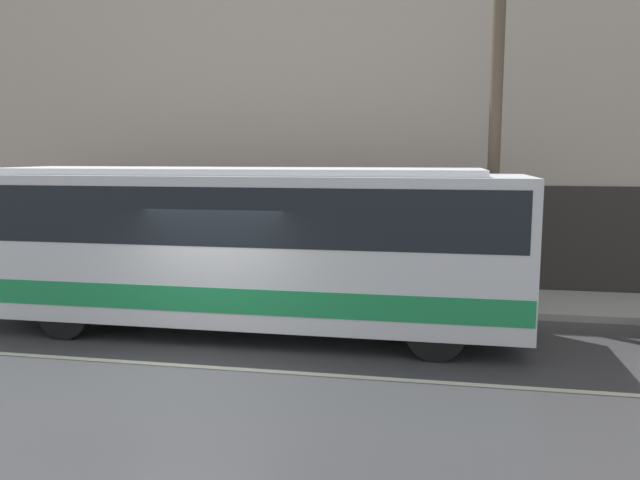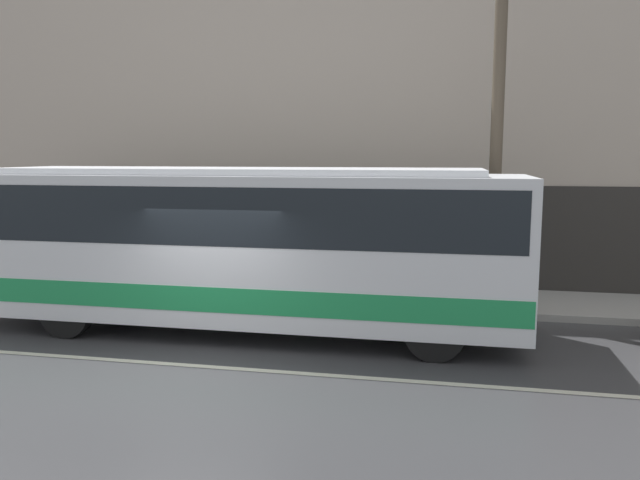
{
  "view_description": "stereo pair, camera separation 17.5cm",
  "coord_description": "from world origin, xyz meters",
  "views": [
    {
      "loc": [
        3.8,
        -9.28,
        3.45
      ],
      "look_at": [
        1.66,
        2.15,
        1.85
      ],
      "focal_mm": 35.0,
      "sensor_mm": 36.0,
      "label": 1
    },
    {
      "loc": [
        3.98,
        -9.25,
        3.45
      ],
      "look_at": [
        1.66,
        2.15,
        1.85
      ],
      "focal_mm": 35.0,
      "sensor_mm": 36.0,
      "label": 2
    }
  ],
  "objects": [
    {
      "name": "utility_pole_near",
      "position": [
        4.97,
        4.46,
        3.74
      ],
      "size": [
        0.26,
        0.26,
        7.18
      ],
      "color": "brown",
      "rests_on": "sidewalk"
    },
    {
      "name": "ground_plane",
      "position": [
        0.0,
        0.0,
        0.0
      ],
      "size": [
        60.0,
        60.0,
        0.0
      ],
      "primitive_type": "plane",
      "color": "#38383A"
    },
    {
      "name": "building_facade",
      "position": [
        0.0,
        6.64,
        5.2
      ],
      "size": [
        60.0,
        0.35,
        10.78
      ],
      "color": "#B7A899",
      "rests_on": "ground_plane"
    },
    {
      "name": "transit_bus",
      "position": [
        0.02,
        2.15,
        1.8
      ],
      "size": [
        10.87,
        2.53,
        3.19
      ],
      "color": "silver",
      "rests_on": "ground_plane"
    },
    {
      "name": "pedestrian_waiting",
      "position": [
        0.71,
        5.36,
        0.84
      ],
      "size": [
        0.36,
        0.36,
        1.51
      ],
      "color": "#1E5933",
      "rests_on": "sidewalk"
    },
    {
      "name": "sidewalk",
      "position": [
        0.0,
        5.25,
        0.08
      ],
      "size": [
        60.0,
        2.49,
        0.15
      ],
      "color": "#A09E99",
      "rests_on": "ground_plane"
    },
    {
      "name": "lane_stripe",
      "position": [
        0.0,
        0.0,
        0.0
      ],
      "size": [
        54.0,
        0.14,
        0.01
      ],
      "color": "beige",
      "rests_on": "ground_plane"
    }
  ]
}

